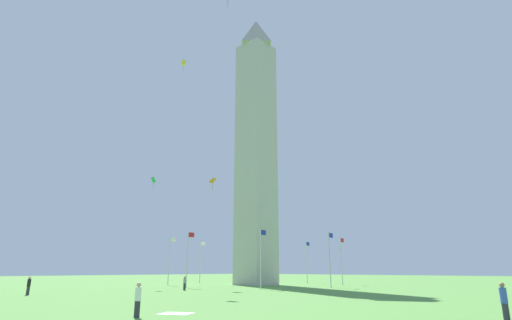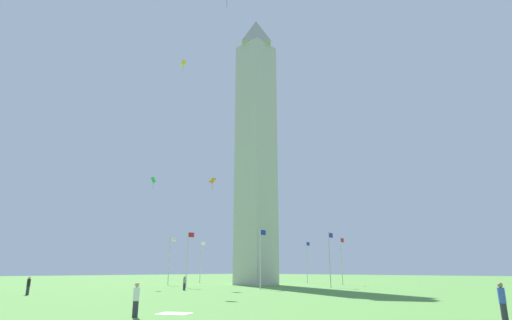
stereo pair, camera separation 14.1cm
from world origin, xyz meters
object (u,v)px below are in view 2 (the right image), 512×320
at_px(flagpole_w, 330,256).
at_px(picnic_blanket_near_first_person, 174,314).
at_px(flagpole_s, 188,256).
at_px(flagpole_sw, 261,255).
at_px(person_gray_shirt, 184,283).
at_px(kite_yellow_box, 183,63).
at_px(kite_green_box, 154,180).
at_px(flagpole_n, 307,260).
at_px(kite_orange_diamond, 212,181).
at_px(flagpole_nw, 342,258).
at_px(person_blue_shirt, 503,302).
at_px(person_black_shirt, 28,286).
at_px(obelisk_monument, 256,141).
at_px(person_white_shirt, 136,300).
at_px(flagpole_e, 201,260).
at_px(flagpole_ne, 253,260).
at_px(flagpole_se, 170,258).

height_order(flagpole_w, picnic_blanket_near_first_person, flagpole_w).
height_order(flagpole_s, flagpole_sw, same).
height_order(person_gray_shirt, picnic_blanket_near_first_person, person_gray_shirt).
bearing_deg(kite_yellow_box, flagpole_w, -46.45).
distance_m(flagpole_w, kite_green_box, 27.74).
distance_m(flagpole_n, kite_orange_diamond, 28.08).
bearing_deg(flagpole_nw, person_blue_shirt, -139.79).
relative_size(person_gray_shirt, kite_orange_diamond, 0.98).
relative_size(person_gray_shirt, kite_yellow_box, 0.86).
distance_m(flagpole_w, person_black_shirt, 36.29).
bearing_deg(obelisk_monument, person_blue_shirt, -122.93).
height_order(flagpole_s, flagpole_nw, same).
distance_m(person_white_shirt, kite_orange_diamond, 36.48).
xyz_separation_m(person_blue_shirt, kite_orange_diamond, (13.82, 37.22, 13.60)).
xyz_separation_m(flagpole_n, person_white_shirt, (-50.83, -25.70, -3.26)).
bearing_deg(flagpole_w, flagpole_e, 90.00).
distance_m(flagpole_ne, kite_green_box, 28.61).
distance_m(flagpole_ne, flagpole_s, 25.54).
relative_size(flagpole_ne, person_black_shirt, 4.31).
distance_m(person_white_shirt, kite_green_box, 40.26).
xyz_separation_m(person_white_shirt, kite_yellow_box, (22.15, 27.51, 32.75)).
bearing_deg(kite_yellow_box, flagpole_ne, 17.92).
relative_size(flagpole_nw, person_black_shirt, 4.31).
distance_m(obelisk_monument, flagpole_nw, 24.09).
relative_size(kite_yellow_box, kite_green_box, 1.04).
xyz_separation_m(flagpole_s, person_blue_shirt, (-12.13, -39.97, -3.24)).
bearing_deg(flagpole_se, kite_orange_diamond, -100.66).
xyz_separation_m(flagpole_se, picnic_blanket_near_first_person, (-24.73, -35.42, -4.11)).
bearing_deg(flagpole_w, flagpole_sw, 157.50).
bearing_deg(person_blue_shirt, picnic_blanket_near_first_person, 35.06).
bearing_deg(person_black_shirt, flagpole_se, 8.11).
bearing_deg(flagpole_nw, person_white_shirt, -161.20).
height_order(flagpole_ne, kite_orange_diamond, kite_orange_diamond).
xyz_separation_m(flagpole_ne, person_black_shirt, (-43.78, -11.33, -3.26)).
bearing_deg(person_gray_shirt, flagpole_nw, -59.36).
bearing_deg(flagpole_w, flagpole_ne, 67.50).
distance_m(kite_orange_diamond, kite_green_box, 9.47).
distance_m(flagpole_nw, person_white_shirt, 49.52).
distance_m(person_white_shirt, person_blue_shirt, 18.05).
xyz_separation_m(flagpole_s, person_black_shirt, (-20.18, -1.56, -3.26)).
xyz_separation_m(obelisk_monument, kite_yellow_box, (-14.79, 1.81, 9.79)).
distance_m(person_gray_shirt, kite_orange_diamond, 15.07).
xyz_separation_m(flagpole_n, person_gray_shirt, (-31.85, -5.03, -3.32)).
height_order(obelisk_monument, flagpole_sw, obelisk_monument).
bearing_deg(obelisk_monument, person_black_shirt, -177.37).
height_order(flagpole_nw, person_white_shirt, flagpole_nw).
relative_size(person_gray_shirt, kite_green_box, 0.90).
height_order(person_gray_shirt, kite_green_box, kite_green_box).
bearing_deg(flagpole_s, kite_green_box, 113.42).
bearing_deg(picnic_blanket_near_first_person, person_gray_shirt, 51.38).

